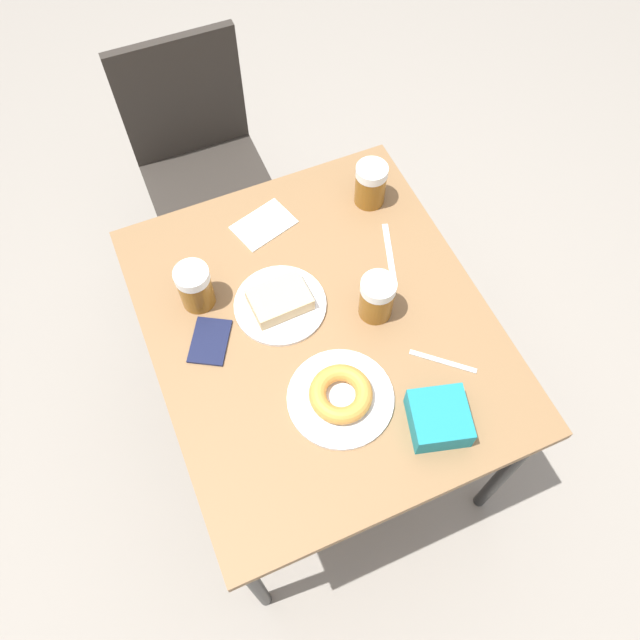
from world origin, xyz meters
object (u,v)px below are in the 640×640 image
(plate_with_cake, at_px, (280,302))
(knife, at_px, (389,254))
(beer_mug_left, at_px, (371,184))
(beer_mug_right, at_px, (195,287))
(chair, at_px, (197,149))
(fork, at_px, (443,361))
(beer_mug_center, at_px, (377,298))
(blue_pouch, at_px, (439,418))
(passport_near_edge, at_px, (210,341))
(napkin_folded, at_px, (264,225))
(plate_with_donut, at_px, (341,396))

(plate_with_cake, relative_size, knife, 1.21)
(beer_mug_left, xyz_separation_m, beer_mug_right, (-0.54, -0.13, 0.00))
(chair, distance_m, fork, 1.13)
(beer_mug_center, relative_size, knife, 0.66)
(beer_mug_left, xyz_separation_m, blue_pouch, (-0.14, -0.66, -0.03))
(beer_mug_right, relative_size, passport_near_edge, 0.83)
(chair, relative_size, blue_pouch, 5.67)
(napkin_folded, xyz_separation_m, passport_near_edge, (-0.25, -0.28, 0.00))
(plate_with_donut, relative_size, blue_pouch, 1.57)
(fork, distance_m, knife, 0.34)
(passport_near_edge, bearing_deg, fork, -28.84)
(napkin_folded, relative_size, fork, 1.40)
(beer_mug_center, distance_m, napkin_folded, 0.40)
(plate_with_cake, xyz_separation_m, napkin_folded, (0.05, 0.26, -0.02))
(beer_mug_right, xyz_separation_m, napkin_folded, (0.24, 0.16, -0.06))
(blue_pouch, bearing_deg, beer_mug_right, 126.75)
(chair, distance_m, blue_pouch, 1.25)
(knife, relative_size, passport_near_edge, 1.27)
(chair, height_order, knife, chair)
(blue_pouch, bearing_deg, beer_mug_left, 77.66)
(beer_mug_right, xyz_separation_m, knife, (0.51, -0.06, -0.06))
(passport_near_edge, bearing_deg, blue_pouch, -44.80)
(plate_with_cake, xyz_separation_m, beer_mug_left, (0.36, 0.22, 0.05))
(beer_mug_right, distance_m, knife, 0.52)
(chair, height_order, fork, chair)
(beer_mug_right, bearing_deg, fork, -39.41)
(beer_mug_left, relative_size, knife, 0.66)
(chair, height_order, passport_near_edge, chair)
(beer_mug_left, distance_m, passport_near_edge, 0.61)
(beer_mug_left, height_order, beer_mug_center, same)
(plate_with_cake, bearing_deg, blue_pouch, -63.87)
(beer_mug_right, height_order, passport_near_edge, beer_mug_right)
(chair, relative_size, beer_mug_left, 7.10)
(beer_mug_left, bearing_deg, plate_with_donut, -121.87)
(chair, distance_m, passport_near_edge, 0.85)
(napkin_folded, bearing_deg, blue_pouch, -76.97)
(beer_mug_right, bearing_deg, knife, -7.15)
(knife, bearing_deg, fork, -94.02)
(plate_with_donut, distance_m, fork, 0.27)
(plate_with_donut, xyz_separation_m, beer_mug_right, (-0.22, 0.39, 0.04))
(chair, height_order, beer_mug_left, chair)
(blue_pouch, bearing_deg, beer_mug_center, 89.83)
(beer_mug_center, distance_m, knife, 0.19)
(plate_with_donut, xyz_separation_m, blue_pouch, (0.18, -0.14, 0.01))
(beer_mug_center, xyz_separation_m, passport_near_edge, (-0.41, 0.08, -0.06))
(plate_with_cake, bearing_deg, beer_mug_center, -26.97)
(beer_mug_center, xyz_separation_m, fork, (0.09, -0.19, -0.06))
(plate_with_donut, height_order, beer_mug_center, beer_mug_center)
(beer_mug_left, xyz_separation_m, beer_mug_center, (-0.14, -0.33, 0.00))
(plate_with_cake, relative_size, beer_mug_left, 1.84)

